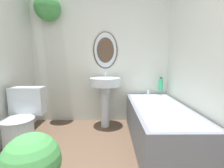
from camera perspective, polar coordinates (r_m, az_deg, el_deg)
wall_back at (r=2.90m, az=-6.78°, el=12.83°), size 2.49×0.41×2.40m
wall_right at (r=1.92m, az=33.02°, el=10.09°), size 0.06×2.65×2.40m
toilet at (r=2.32m, az=-29.03°, el=-11.79°), size 0.42×0.54×0.75m
pedestal_sink at (r=2.63m, az=-2.45°, el=-1.99°), size 0.49×0.49×0.92m
bathtub at (r=2.29m, az=16.32°, el=-13.37°), size 0.70×1.58×0.58m
shampoo_bottle at (r=2.88m, az=16.72°, el=-0.14°), size 0.08×0.08×0.23m
potted_plant at (r=1.48m, az=-26.40°, el=-24.32°), size 0.43×0.43×0.57m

